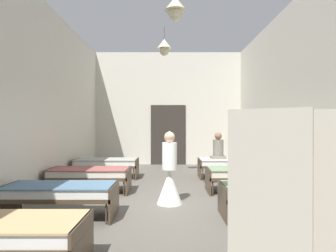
{
  "coord_description": "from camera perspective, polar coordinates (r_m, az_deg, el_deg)",
  "views": [
    {
      "loc": [
        -0.01,
        -6.07,
        1.62
      ],
      "look_at": [
        0.0,
        1.22,
        1.58
      ],
      "focal_mm": 31.53,
      "sensor_mm": 36.0,
      "label": 1
    }
  ],
  "objects": [
    {
      "name": "patient_seated_primary",
      "position": [
        5.4,
        16.59,
        -7.68
      ],
      "size": [
        0.44,
        0.44,
        0.8
      ],
      "color": "slate",
      "rests_on": "bed_right_row_1"
    },
    {
      "name": "bed_left_row_1",
      "position": [
        5.58,
        -20.09,
        -11.93
      ],
      "size": [
        1.9,
        0.84,
        0.57
      ],
      "color": "#473828",
      "rests_on": "ground"
    },
    {
      "name": "ground_plane",
      "position": [
        6.29,
        0.01,
        -15.06
      ],
      "size": [
        6.45,
        12.29,
        0.1
      ],
      "primitive_type": "cube",
      "color": "#59544C"
    },
    {
      "name": "room_shell",
      "position": [
        7.38,
        0.0,
        5.42
      ],
      "size": [
        6.25,
        11.89,
        4.54
      ],
      "color": "beige",
      "rests_on": "ground"
    },
    {
      "name": "bed_right_row_3",
      "position": [
        9.19,
        11.86,
        -7.08
      ],
      "size": [
        1.9,
        0.84,
        0.57
      ],
      "color": "#473828",
      "rests_on": "ground"
    },
    {
      "name": "patient_seated_secondary",
      "position": [
        9.15,
        9.62,
        -4.4
      ],
      "size": [
        0.44,
        0.44,
        0.8
      ],
      "color": "slate",
      "rests_on": "bed_right_row_3"
    },
    {
      "name": "nurse_near_aisle",
      "position": [
        6.1,
        0.25,
        -9.99
      ],
      "size": [
        0.52,
        0.52,
        1.49
      ],
      "rotation": [
        0.0,
        0.0,
        5.66
      ],
      "color": "white",
      "rests_on": "ground"
    },
    {
      "name": "bed_right_row_1",
      "position": [
        5.58,
        20.12,
        -11.92
      ],
      "size": [
        1.9,
        0.84,
        0.57
      ],
      "color": "#473828",
      "rests_on": "ground"
    },
    {
      "name": "bed_left_row_2",
      "position": [
        7.36,
        -14.95,
        -8.93
      ],
      "size": [
        1.9,
        0.84,
        0.57
      ],
      "color": "#473828",
      "rests_on": "ground"
    },
    {
      "name": "bed_left_row_3",
      "position": [
        9.19,
        -11.88,
        -7.08
      ],
      "size": [
        1.9,
        0.84,
        0.57
      ],
      "color": "#473828",
      "rests_on": "ground"
    },
    {
      "name": "bed_right_row_2",
      "position": [
        7.36,
        14.95,
        -8.92
      ],
      "size": [
        1.9,
        0.84,
        0.57
      ],
      "color": "#473828",
      "rests_on": "ground"
    }
  ]
}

